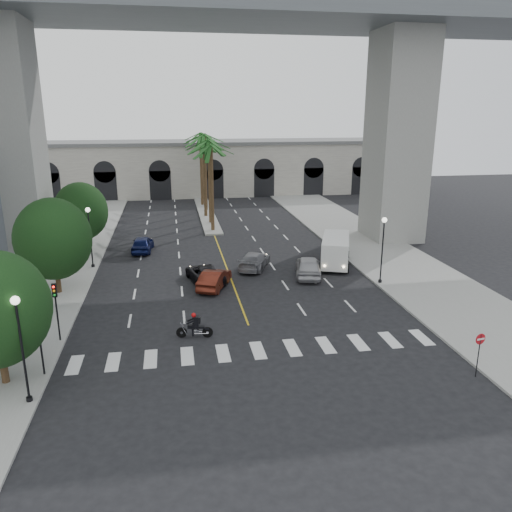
# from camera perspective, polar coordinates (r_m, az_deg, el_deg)

# --- Properties ---
(ground) EXTENTS (140.00, 140.00, 0.00)m
(ground) POSITION_cam_1_polar(r_m,az_deg,el_deg) (30.19, -0.27, -9.46)
(ground) COLOR black
(ground) RESTS_ON ground
(sidewalk_left) EXTENTS (8.00, 100.00, 0.15)m
(sidewalk_left) POSITION_cam_1_polar(r_m,az_deg,el_deg) (45.07, -22.80, -1.85)
(sidewalk_left) COLOR gray
(sidewalk_left) RESTS_ON ground
(sidewalk_right) EXTENTS (8.00, 100.00, 0.15)m
(sidewalk_right) POSITION_cam_1_polar(r_m,az_deg,el_deg) (47.94, 14.64, -0.04)
(sidewalk_right) COLOR gray
(sidewalk_right) RESTS_ON ground
(median) EXTENTS (2.00, 24.00, 0.20)m
(median) POSITION_cam_1_polar(r_m,az_deg,el_deg) (66.27, -5.70, 4.88)
(median) COLOR gray
(median) RESTS_ON ground
(pier_building) EXTENTS (71.00, 10.50, 8.50)m
(pier_building) POSITION_cam_1_polar(r_m,az_deg,el_deg) (82.43, -6.67, 10.01)
(pier_building) COLOR beige
(pier_building) RESTS_ON ground
(bridge) EXTENTS (75.00, 13.00, 26.00)m
(bridge) POSITION_cam_1_polar(r_m,az_deg,el_deg) (49.75, -0.60, 22.51)
(bridge) COLOR gray
(bridge) RESTS_ON ground
(palm_a) EXTENTS (3.20, 3.20, 10.30)m
(palm_a) POSITION_cam_1_polar(r_m,az_deg,el_deg) (55.16, -5.18, 12.04)
(palm_a) COLOR #47331E
(palm_a) RESTS_ON ground
(palm_b) EXTENTS (3.20, 3.20, 10.60)m
(palm_b) POSITION_cam_1_polar(r_m,az_deg,el_deg) (59.12, -5.41, 12.58)
(palm_b) COLOR #47331E
(palm_b) RESTS_ON ground
(palm_c) EXTENTS (3.20, 3.20, 10.10)m
(palm_c) POSITION_cam_1_polar(r_m,az_deg,el_deg) (63.11, -5.97, 12.38)
(palm_c) COLOR #47331E
(palm_c) RESTS_ON ground
(palm_d) EXTENTS (3.20, 3.20, 10.90)m
(palm_d) POSITION_cam_1_polar(r_m,az_deg,el_deg) (67.08, -5.93, 13.24)
(palm_d) COLOR #47331E
(palm_d) RESTS_ON ground
(palm_e) EXTENTS (3.20, 3.20, 10.40)m
(palm_e) POSITION_cam_1_polar(r_m,az_deg,el_deg) (71.07, -6.36, 13.02)
(palm_e) COLOR #47331E
(palm_e) RESTS_ON ground
(palm_f) EXTENTS (3.20, 3.20, 10.70)m
(palm_f) POSITION_cam_1_polar(r_m,az_deg,el_deg) (75.06, -6.33, 13.40)
(palm_f) COLOR #47331E
(palm_f) RESTS_ON ground
(street_tree_mid) EXTENTS (5.44, 5.44, 7.21)m
(street_tree_mid) POSITION_cam_1_polar(r_m,az_deg,el_deg) (38.84, -22.15, 1.81)
(street_tree_mid) COLOR #382616
(street_tree_mid) RESTS_ON ground
(street_tree_far) EXTENTS (5.04, 5.04, 6.68)m
(street_tree_far) POSITION_cam_1_polar(r_m,az_deg,el_deg) (50.42, -19.37, 4.83)
(street_tree_far) COLOR #382616
(street_tree_far) RESTS_ON ground
(lamp_post_left_near) EXTENTS (0.40, 0.40, 5.35)m
(lamp_post_left_near) POSITION_cam_1_polar(r_m,az_deg,el_deg) (24.95, -25.28, -8.74)
(lamp_post_left_near) COLOR black
(lamp_post_left_near) RESTS_ON ground
(lamp_post_left_far) EXTENTS (0.40, 0.40, 5.35)m
(lamp_post_left_far) POSITION_cam_1_polar(r_m,az_deg,el_deg) (44.50, -18.46, 2.59)
(lamp_post_left_far) COLOR black
(lamp_post_left_far) RESTS_ON ground
(lamp_post_right) EXTENTS (0.40, 0.40, 5.35)m
(lamp_post_right) POSITION_cam_1_polar(r_m,az_deg,el_deg) (39.53, 14.28, 1.28)
(lamp_post_right) COLOR black
(lamp_post_right) RESTS_ON ground
(traffic_signal_near) EXTENTS (0.25, 0.18, 3.65)m
(traffic_signal_near) POSITION_cam_1_polar(r_m,az_deg,el_deg) (27.41, -23.57, -7.92)
(traffic_signal_near) COLOR black
(traffic_signal_near) RESTS_ON ground
(traffic_signal_far) EXTENTS (0.25, 0.18, 3.65)m
(traffic_signal_far) POSITION_cam_1_polar(r_m,az_deg,el_deg) (31.01, -21.91, -4.95)
(traffic_signal_far) COLOR black
(traffic_signal_far) RESTS_ON ground
(motorcycle_rider) EXTENTS (2.19, 0.62, 1.59)m
(motorcycle_rider) POSITION_cam_1_polar(r_m,az_deg,el_deg) (30.32, -6.93, -7.98)
(motorcycle_rider) COLOR black
(motorcycle_rider) RESTS_ON ground
(car_a) EXTENTS (3.11, 5.33, 1.70)m
(car_a) POSITION_cam_1_polar(r_m,az_deg,el_deg) (41.09, 5.98, -1.17)
(car_a) COLOR #A1A0A5
(car_a) RESTS_ON ground
(car_b) EXTENTS (3.12, 4.67, 1.46)m
(car_b) POSITION_cam_1_polar(r_m,az_deg,el_deg) (38.34, -4.78, -2.62)
(car_b) COLOR #521A10
(car_b) RESTS_ON ground
(car_c) EXTENTS (3.28, 5.26, 1.36)m
(car_c) POSITION_cam_1_polar(r_m,az_deg,el_deg) (39.84, -5.87, -1.99)
(car_c) COLOR black
(car_c) RESTS_ON ground
(car_d) EXTENTS (3.77, 5.31, 1.43)m
(car_d) POSITION_cam_1_polar(r_m,az_deg,el_deg) (42.95, -0.21, -0.50)
(car_d) COLOR slate
(car_d) RESTS_ON ground
(car_e) EXTENTS (2.20, 4.63, 1.53)m
(car_e) POSITION_cam_1_polar(r_m,az_deg,el_deg) (49.28, -12.85, 1.36)
(car_e) COLOR #10184A
(car_e) RESTS_ON ground
(cargo_van) EXTENTS (4.14, 6.39, 2.55)m
(cargo_van) POSITION_cam_1_polar(r_m,az_deg,el_deg) (44.11, 9.07, 0.71)
(cargo_van) COLOR silver
(cargo_van) RESTS_ON ground
(pedestrian_b) EXTENTS (1.15, 1.12, 1.87)m
(pedestrian_b) POSITION_cam_1_polar(r_m,az_deg,el_deg) (38.20, -24.74, -3.63)
(pedestrian_b) COLOR black
(pedestrian_b) RESTS_ON sidewalk_left
(do_not_enter_sign) EXTENTS (0.59, 0.13, 2.41)m
(do_not_enter_sign) POSITION_cam_1_polar(r_m,az_deg,el_deg) (27.86, 24.19, -9.33)
(do_not_enter_sign) COLOR black
(do_not_enter_sign) RESTS_ON ground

